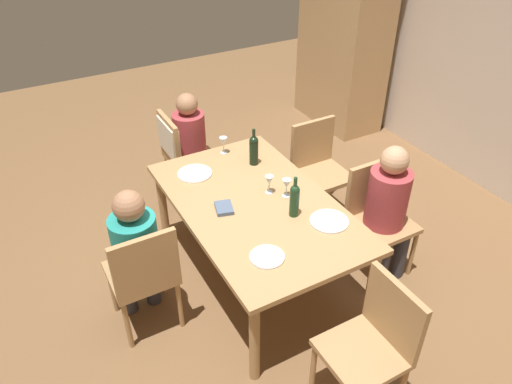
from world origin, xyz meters
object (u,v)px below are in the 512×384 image
(chair_near, at_px, (144,273))
(chair_right_end, at_px, (375,339))
(dinner_plate_host, at_px, (195,174))
(dinner_plate_guest_left, at_px, (267,257))
(wine_glass_near_left, at_px, (269,181))
(chair_far_left, at_px, (318,164))
(wine_glass_centre, at_px, (223,142))
(wine_bottle_dark_red, at_px, (254,149))
(armoire_cabinet, at_px, (344,34))
(chair_far_right, at_px, (377,211))
(dining_table, at_px, (256,211))
(chair_left_end, at_px, (178,148))
(wine_glass_near_right, at_px, (287,184))
(person_woman_host, at_px, (389,205))
(person_man_guest, at_px, (136,249))
(wine_bottle_tall_green, at_px, (295,199))
(person_man_bearded, at_px, (193,140))
(dinner_plate_guest_right, at_px, (329,221))

(chair_near, height_order, chair_right_end, same)
(dinner_plate_host, bearing_deg, dinner_plate_guest_left, 0.79)
(chair_near, relative_size, wine_glass_near_left, 6.17)
(chair_near, relative_size, chair_right_end, 1.00)
(chair_far_left, xyz_separation_m, wine_glass_centre, (-0.28, -0.80, 0.31))
(chair_near, xyz_separation_m, wine_bottle_dark_red, (-0.58, 1.17, 0.34))
(armoire_cabinet, distance_m, chair_far_right, 2.74)
(wine_glass_centre, distance_m, dinner_plate_host, 0.41)
(dining_table, distance_m, chair_left_end, 1.28)
(armoire_cabinet, height_order, wine_glass_centre, armoire_cabinet)
(chair_far_left, height_order, wine_glass_near_right, chair_far_left)
(chair_right_end, height_order, chair_far_left, same)
(chair_far_left, bearing_deg, dinner_plate_guest_left, 42.29)
(wine_glass_near_right, bearing_deg, person_woman_host, 59.69)
(dinner_plate_host, bearing_deg, chair_near, -45.37)
(dining_table, relative_size, person_man_guest, 1.56)
(chair_left_end, height_order, chair_right_end, same)
(wine_bottle_dark_red, height_order, wine_glass_near_left, wine_bottle_dark_red)
(chair_left_end, relative_size, wine_bottle_tall_green, 2.89)
(person_man_bearded, relative_size, wine_bottle_dark_red, 3.49)
(armoire_cabinet, bearing_deg, chair_right_end, -34.00)
(chair_near, xyz_separation_m, dinner_plate_guest_left, (0.46, 0.69, 0.21))
(person_man_bearded, bearing_deg, dinner_plate_host, -21.06)
(wine_glass_near_left, bearing_deg, armoire_cabinet, 131.97)
(chair_far_right, bearing_deg, dinner_plate_host, -37.72)
(chair_left_end, height_order, wine_glass_near_right, chair_left_end)
(chair_left_end, distance_m, dinner_plate_guest_right, 1.78)
(dinner_plate_guest_right, bearing_deg, armoire_cabinet, 141.36)
(dinner_plate_guest_left, distance_m, dinner_plate_guest_right, 0.57)
(chair_right_end, height_order, wine_bottle_tall_green, wine_bottle_tall_green)
(chair_near, xyz_separation_m, chair_far_left, (-0.58, 1.83, 0.00))
(wine_bottle_dark_red, bearing_deg, armoire_cabinet, 126.37)
(wine_glass_near_left, distance_m, dinner_plate_guest_right, 0.56)
(person_man_bearded, height_order, person_man_guest, person_man_guest)
(chair_near, xyz_separation_m, person_man_bearded, (-1.36, 0.94, 0.11))
(dining_table, relative_size, chair_far_right, 1.94)
(dining_table, relative_size, person_man_bearded, 1.60)
(wine_glass_near_left, bearing_deg, wine_bottle_tall_green, 2.68)
(person_man_bearded, bearing_deg, wine_glass_near_right, 9.39)
(dining_table, distance_m, dinner_plate_guest_right, 0.57)
(wine_bottle_tall_green, bearing_deg, dinner_plate_guest_right, 42.42)
(chair_far_right, xyz_separation_m, person_man_guest, (-0.34, -1.83, 0.13))
(chair_right_end, distance_m, wine_glass_near_left, 1.38)
(dining_table, height_order, dinner_plate_guest_left, dinner_plate_guest_left)
(wine_glass_near_left, distance_m, wine_glass_centre, 0.70)
(armoire_cabinet, xyz_separation_m, chair_far_left, (1.50, -1.37, -0.56))
(chair_far_right, height_order, dinner_plate_guest_left, chair_far_right)
(dining_table, distance_m, dinner_plate_guest_left, 0.60)
(person_woman_host, relative_size, wine_glass_near_right, 7.74)
(chair_near, xyz_separation_m, wine_bottle_tall_green, (0.17, 1.08, 0.34))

